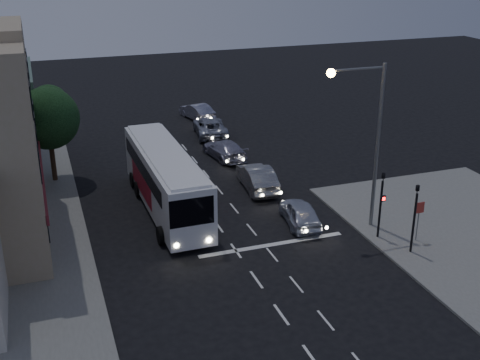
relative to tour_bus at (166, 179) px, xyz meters
name	(u,v)px	position (x,y,z in m)	size (l,w,h in m)	color
ground	(249,269)	(2.21, -8.15, -1.98)	(120.00, 120.00, 0.00)	black
road_markings	(251,236)	(3.50, -4.85, -1.97)	(8.00, 30.55, 0.01)	silver
tour_bus	(166,179)	(0.00, 0.00, 0.00)	(2.84, 11.95, 3.66)	white
car_suv	(300,213)	(6.61, -4.35, -1.28)	(1.64, 4.07, 1.39)	silver
car_sedan_a	(257,177)	(6.16, 1.21, -1.19)	(1.67, 4.79, 1.58)	gray
car_sedan_b	(224,149)	(5.99, 7.50, -1.30)	(1.89, 4.64, 1.35)	#9E9CB1
car_sedan_c	(210,127)	(6.58, 13.11, -1.26)	(2.37, 5.14, 1.43)	#969AA9
car_extra	(197,111)	(6.84, 18.06, -1.27)	(1.50, 4.30, 1.42)	#9F9EB2
traffic_signal_main	(382,197)	(9.81, -7.38, 0.44)	(0.25, 0.35, 4.10)	black
traffic_signal_side	(415,210)	(10.51, -9.35, 0.44)	(0.18, 0.15, 4.10)	black
regulatory_sign	(419,215)	(11.51, -8.39, -0.38)	(0.45, 0.12, 2.20)	slate
streetlight	(368,129)	(9.56, -5.95, 3.76)	(3.32, 0.44, 9.00)	slate
street_tree	(47,115)	(-5.99, 6.87, 2.52)	(4.00, 4.00, 6.20)	black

